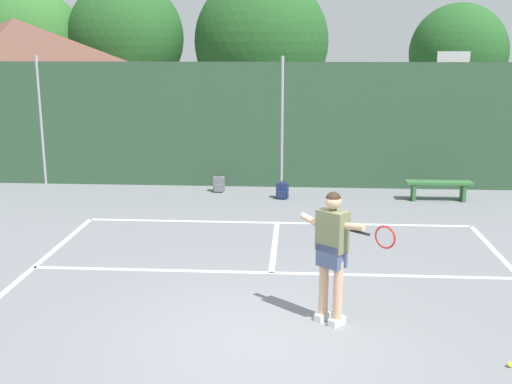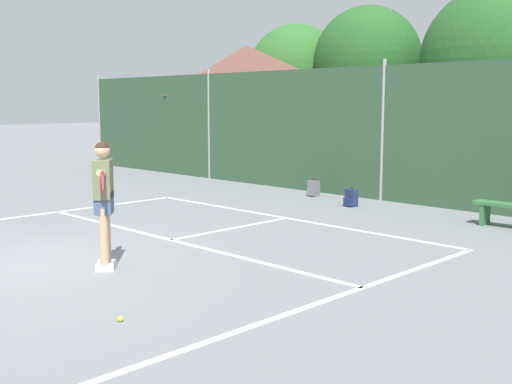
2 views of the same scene
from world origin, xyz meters
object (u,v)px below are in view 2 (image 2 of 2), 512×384
tennis_ball (120,319)px  backpack_navy (351,198)px  backpack_grey (313,189)px  tennis_player (104,194)px

tennis_ball → backpack_navy: (-2.91, 8.17, 0.16)m
backpack_grey → tennis_player: bearing=-72.0°
tennis_player → backpack_grey: 8.15m
backpack_grey → tennis_ball: bearing=-62.5°
tennis_player → tennis_ball: (2.07, -1.10, -1.08)m
tennis_ball → backpack_grey: size_ratio=0.14×
backpack_grey → backpack_navy: same height
backpack_grey → backpack_navy: size_ratio=1.00×
tennis_player → backpack_navy: (-0.84, 7.07, -0.92)m
tennis_player → backpack_navy: 7.18m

